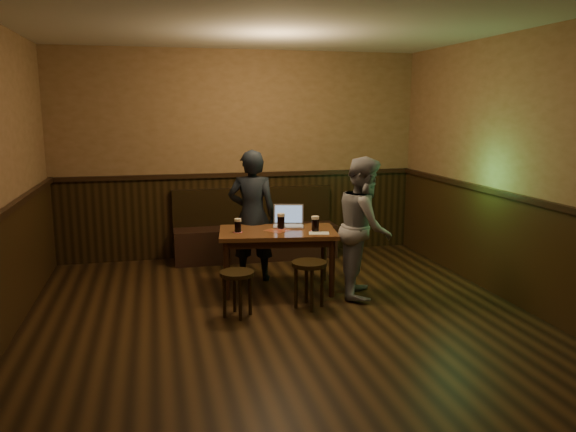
# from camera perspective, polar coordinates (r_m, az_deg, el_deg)

# --- Properties ---
(room) EXTENTS (5.04, 6.04, 2.84)m
(room) POSITION_cam_1_polar(r_m,az_deg,el_deg) (5.07, -0.08, 1.52)
(room) COLOR black
(room) RESTS_ON ground
(bench) EXTENTS (2.20, 0.50, 0.95)m
(bench) POSITION_cam_1_polar(r_m,az_deg,el_deg) (7.71, -3.35, -1.99)
(bench) COLOR black
(bench) RESTS_ON ground
(pub_table) EXTENTS (1.38, 0.91, 0.69)m
(pub_table) POSITION_cam_1_polar(r_m,az_deg,el_deg) (6.27, -1.06, -2.28)
(pub_table) COLOR brown
(pub_table) RESTS_ON ground
(stool_left) EXTENTS (0.36, 0.36, 0.46)m
(stool_left) POSITION_cam_1_polar(r_m,az_deg,el_deg) (5.55, -5.20, -6.56)
(stool_left) COLOR black
(stool_left) RESTS_ON ground
(stool_right) EXTENTS (0.38, 0.38, 0.49)m
(stool_right) POSITION_cam_1_polar(r_m,az_deg,el_deg) (5.77, 2.16, -5.61)
(stool_right) COLOR black
(stool_right) RESTS_ON ground
(pint_left) EXTENTS (0.10, 0.10, 0.16)m
(pint_left) POSITION_cam_1_polar(r_m,az_deg,el_deg) (6.16, -5.11, -0.96)
(pint_left) COLOR #B6163A
(pint_left) RESTS_ON pub_table
(pint_mid) EXTENTS (0.11, 0.11, 0.18)m
(pint_mid) POSITION_cam_1_polar(r_m,az_deg,el_deg) (6.32, -0.72, -0.52)
(pint_mid) COLOR #B6163A
(pint_mid) RESTS_ON pub_table
(pint_right) EXTENTS (0.11, 0.11, 0.17)m
(pint_right) POSITION_cam_1_polar(r_m,az_deg,el_deg) (6.20, 2.79, -0.78)
(pint_right) COLOR #B6163A
(pint_right) RESTS_ON pub_table
(laptop) EXTENTS (0.40, 0.35, 0.24)m
(laptop) POSITION_cam_1_polar(r_m,az_deg,el_deg) (6.46, 0.04, -0.49)
(laptop) COLOR silver
(laptop) RESTS_ON pub_table
(menu) EXTENTS (0.25, 0.20, 0.00)m
(menu) POSITION_cam_1_polar(r_m,az_deg,el_deg) (6.11, 3.16, -1.75)
(menu) COLOR silver
(menu) RESTS_ON pub_table
(person_suit) EXTENTS (0.65, 0.51, 1.56)m
(person_suit) POSITION_cam_1_polar(r_m,az_deg,el_deg) (6.64, -3.65, 0.04)
(person_suit) COLOR black
(person_suit) RESTS_ON ground
(person_grey) EXTENTS (0.81, 0.90, 1.52)m
(person_grey) POSITION_cam_1_polar(r_m,az_deg,el_deg) (6.14, 7.79, -1.10)
(person_grey) COLOR gray
(person_grey) RESTS_ON ground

